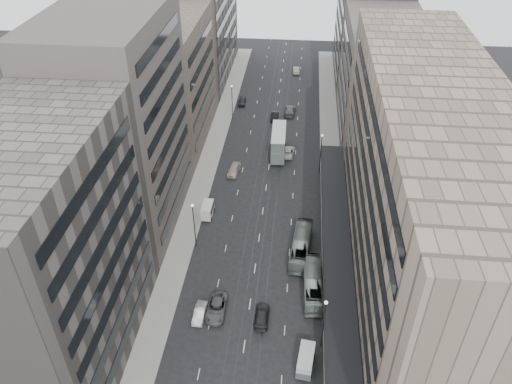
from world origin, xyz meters
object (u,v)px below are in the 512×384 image
at_px(panel_van, 207,210).
at_px(sedan_2, 217,308).
at_px(bus_far, 301,245).
at_px(vw_microbus, 306,360).
at_px(sedan_1, 200,313).
at_px(bus_near, 312,283).
at_px(double_decker, 278,142).

bearing_deg(panel_van, sedan_2, -76.55).
bearing_deg(bus_far, panel_van, -20.59).
height_order(vw_microbus, sedan_1, vw_microbus).
xyz_separation_m(bus_near, sedan_1, (-14.98, -6.10, -0.79)).
bearing_deg(vw_microbus, bus_near, 93.69).
relative_size(bus_far, panel_van, 2.91).
relative_size(bus_far, double_decker, 1.12).
xyz_separation_m(bus_near, bus_far, (-1.80, 7.72, 0.06)).
bearing_deg(vw_microbus, panel_van, 128.29).
relative_size(bus_near, vw_microbus, 2.33).
bearing_deg(vw_microbus, sedan_2, 155.53).
bearing_deg(sedan_1, double_decker, 81.18).
bearing_deg(double_decker, vw_microbus, -83.98).
distance_m(bus_near, panel_van, 23.47).
relative_size(double_decker, panel_van, 2.61).
bearing_deg(double_decker, bus_far, -81.02).
bearing_deg(panel_van, bus_near, -40.87).
bearing_deg(double_decker, sedan_1, -101.87).
xyz_separation_m(bus_near, sedan_2, (-12.85, -5.13, -0.69)).
bearing_deg(bus_near, sedan_1, 20.21).
xyz_separation_m(bus_near, panel_van, (-17.70, 15.41, -0.17)).
distance_m(double_decker, sedan_2, 42.08).
relative_size(bus_far, sedan_2, 1.95).
xyz_separation_m(vw_microbus, sedan_1, (-14.24, 6.46, -0.63)).
bearing_deg(bus_near, bus_far, -78.79).
bearing_deg(sedan_1, sedan_2, 26.21).
bearing_deg(vw_microbus, double_decker, 104.32).
xyz_separation_m(double_decker, panel_van, (-10.70, -21.09, -1.56)).
distance_m(panel_van, sedan_2, 21.11).
bearing_deg(sedan_2, bus_far, 49.88).
relative_size(double_decker, vw_microbus, 2.16).
distance_m(double_decker, vw_microbus, 49.47).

